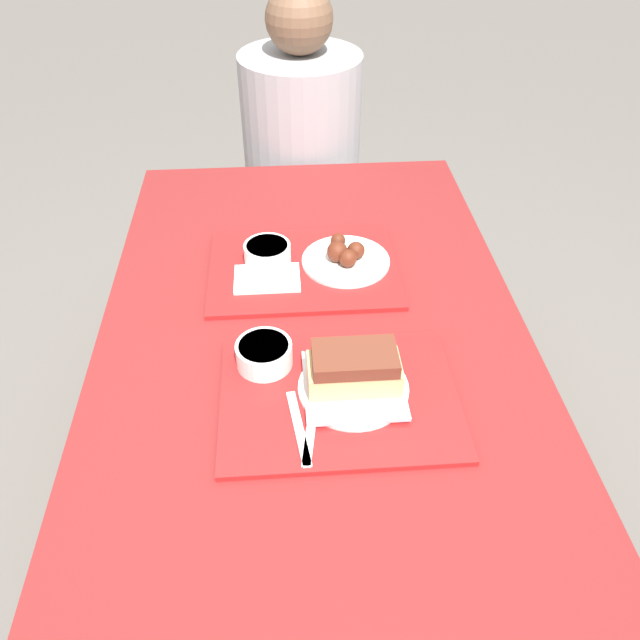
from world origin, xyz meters
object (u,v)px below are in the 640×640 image
bowl_coleslaw_near (264,353)px  person_seated_across (301,128)px  tray_far (304,269)px  wings_plate_far (345,256)px  tray_near (339,398)px  brisket_sandwich_plate (354,375)px  bowl_coleslaw_far (267,253)px

bowl_coleslaw_near → person_seated_across: 1.08m
tray_far → person_seated_across: size_ratio=0.60×
wings_plate_far → bowl_coleslaw_near: bearing=-120.2°
person_seated_across → bowl_coleslaw_near: bearing=-96.6°
tray_near → tray_far: 0.41m
brisket_sandwich_plate → person_seated_across: (-0.04, 1.16, -0.03)m
bowl_coleslaw_near → wings_plate_far: bearing=59.8°
bowl_coleslaw_near → person_seated_across: size_ratio=0.15×
bowl_coleslaw_far → bowl_coleslaw_near: bearing=-91.5°
tray_near → tray_far: bearing=96.3°
tray_far → bowl_coleslaw_near: bearing=-106.3°
tray_near → bowl_coleslaw_far: bowl_coleslaw_far is taller
tray_far → bowl_coleslaw_far: 0.09m
bowl_coleslaw_near → brisket_sandwich_plate: brisket_sandwich_plate is taller
tray_near → person_seated_across: (-0.01, 1.17, 0.01)m
bowl_coleslaw_near → person_seated_across: bearing=83.4°
bowl_coleslaw_near → bowl_coleslaw_far: 0.34m
bowl_coleslaw_far → brisket_sandwich_plate: bearing=-69.6°
wings_plate_far → brisket_sandwich_plate: bearing=-93.6°
bowl_coleslaw_near → wings_plate_far: 0.38m
bowl_coleslaw_near → tray_far: bearing=73.7°
brisket_sandwich_plate → bowl_coleslaw_far: 0.45m
tray_near → brisket_sandwich_plate: 0.05m
tray_near → brisket_sandwich_plate: brisket_sandwich_plate is taller
tray_near → person_seated_across: size_ratio=0.60×
brisket_sandwich_plate → bowl_coleslaw_far: brisket_sandwich_plate is taller
tray_near → brisket_sandwich_plate: size_ratio=2.12×
bowl_coleslaw_near → person_seated_across: (0.12, 1.08, -0.02)m
tray_near → bowl_coleslaw_far: 0.46m
bowl_coleslaw_near → bowl_coleslaw_far: size_ratio=1.00×
wings_plate_far → person_seated_across: 0.75m
tray_near → wings_plate_far: size_ratio=2.11×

